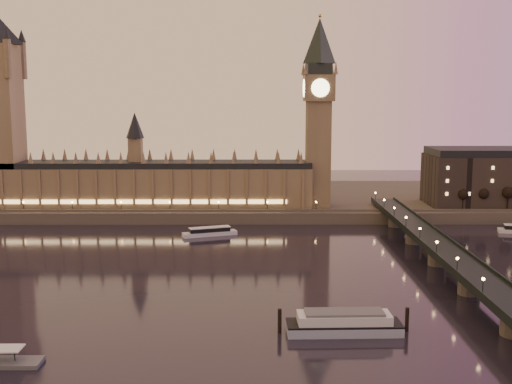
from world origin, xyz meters
TOP-DOWN VIEW (x-y plane):
  - ground at (0.00, 0.00)m, footprint 700.00×700.00m
  - far_embankment at (30.00, 165.00)m, footprint 560.00×130.00m
  - palace_of_westminster at (-40.12, 120.99)m, footprint 180.00×26.62m
  - big_ben at (53.99, 120.99)m, footprint 17.68×17.68m
  - westminster_bridge at (91.61, 0.00)m, footprint 13.20×260.00m
  - bare_tree_0 at (129.77, 109.00)m, footprint 5.28×5.28m
  - bare_tree_1 at (142.58, 109.00)m, footprint 5.28×5.28m
  - bare_tree_2 at (155.38, 109.00)m, footprint 5.28×5.28m
  - cruise_boat_a at (-2.53, 73.74)m, footprint 26.70×14.08m
  - moored_barge at (44.44, -54.97)m, footprint 37.67×10.03m

SIDE VIEW (x-z plane):
  - ground at x=0.00m, z-range 0.00..0.00m
  - cruise_boat_a at x=-2.53m, z-range -0.25..3.96m
  - moored_barge at x=44.44m, z-range -0.54..6.37m
  - far_embankment at x=30.00m, z-range 0.00..6.00m
  - westminster_bridge at x=91.61m, z-range -2.13..13.17m
  - bare_tree_0 at x=129.77m, z-range 8.62..19.35m
  - bare_tree_1 at x=142.58m, z-range 8.62..19.35m
  - bare_tree_2 at x=155.38m, z-range 8.62..19.35m
  - palace_of_westminster at x=-40.12m, z-range -4.29..47.71m
  - big_ben at x=53.99m, z-range 11.95..115.95m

